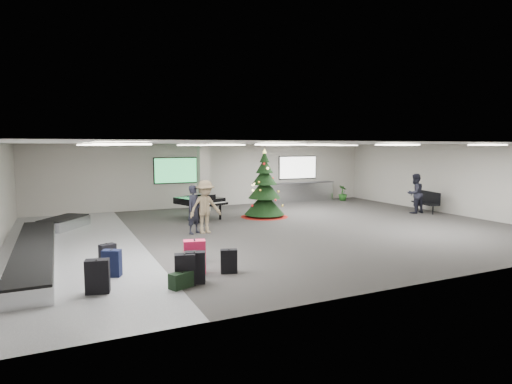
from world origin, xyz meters
name	(u,v)px	position (x,y,z in m)	size (l,w,h in m)	color
ground	(276,229)	(0.00, 0.00, 0.00)	(18.00, 18.00, 0.00)	#322F2E
room_envelope	(260,167)	(-0.38, 0.67, 2.33)	(18.02, 14.02, 3.21)	#ADAA9E
baggage_carousel	(42,245)	(-7.84, -0.08, 0.21)	(2.28, 9.71, 0.43)	silver
service_counter	(300,192)	(5.00, 6.65, 0.55)	(4.05, 0.65, 1.08)	silver
suitcase_0	(185,269)	(-4.84, -4.82, 0.35)	(0.50, 0.35, 0.73)	black
suitcase_1	(195,267)	(-4.60, -4.78, 0.36)	(0.53, 0.40, 0.75)	black
pink_suitcase	(195,257)	(-4.39, -4.05, 0.41)	(0.58, 0.41, 0.84)	#FF2156
suitcase_3	(196,252)	(-4.06, -3.13, 0.28)	(0.39, 0.25, 0.57)	black
navy_suitcase	(112,263)	(-6.25, -3.49, 0.32)	(0.49, 0.41, 0.67)	black
suitcase_5	(98,276)	(-6.66, -4.58, 0.36)	(0.53, 0.36, 0.75)	black
green_duffel	(181,280)	(-4.98, -4.98, 0.18)	(0.59, 0.46, 0.37)	black
suitcase_7	(229,261)	(-3.62, -4.38, 0.29)	(0.45, 0.32, 0.61)	black
suitcase_8	(108,255)	(-6.25, -2.53, 0.29)	(0.46, 0.36, 0.61)	black
christmas_tree	(264,194)	(0.87, 2.80, 1.02)	(2.10, 2.10, 2.99)	maroon
grand_piano	(200,201)	(-1.90, 3.34, 0.78)	(2.01, 2.29, 1.09)	black
bench	(427,201)	(8.34, 0.71, 0.56)	(0.91, 1.65, 0.99)	black
traveler_a	(194,210)	(-2.99, 0.57, 0.86)	(0.63, 0.41, 1.73)	black
traveler_b	(205,207)	(-2.62, 0.48, 0.95)	(1.22, 0.70, 1.89)	#8C7657
traveler_bench	(415,194)	(7.62, 0.75, 0.92)	(0.89, 0.70, 1.84)	black
potted_plant_left	(265,197)	(2.73, 6.50, 0.39)	(0.43, 0.34, 0.78)	#1B4616
potted_plant_right	(343,193)	(7.42, 5.98, 0.44)	(0.49, 0.49, 0.87)	#1B4616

